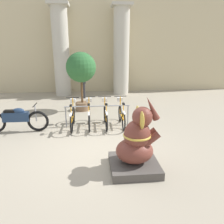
{
  "coord_description": "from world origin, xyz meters",
  "views": [
    {
      "loc": [
        -0.05,
        -5.73,
        2.82
      ],
      "look_at": [
        0.52,
        0.32,
        1.0
      ],
      "focal_mm": 35.0,
      "sensor_mm": 36.0,
      "label": 1
    }
  ],
  "objects_px": {
    "bicycle_0": "(73,117)",
    "bicycle_1": "(89,116)",
    "bicycle_3": "(122,115)",
    "potted_tree": "(81,70)",
    "bicycle_2": "(106,116)",
    "motorcycle": "(17,119)",
    "person_pedestrian": "(84,80)",
    "elephant_statue": "(136,146)"
  },
  "relations": [
    {
      "from": "potted_tree",
      "to": "elephant_statue",
      "type": "bearing_deg",
      "value": -74.57
    },
    {
      "from": "bicycle_0",
      "to": "bicycle_2",
      "type": "relative_size",
      "value": 1.0
    },
    {
      "from": "bicycle_0",
      "to": "person_pedestrian",
      "type": "height_order",
      "value": "person_pedestrian"
    },
    {
      "from": "bicycle_1",
      "to": "potted_tree",
      "type": "bearing_deg",
      "value": 98.42
    },
    {
      "from": "motorcycle",
      "to": "potted_tree",
      "type": "distance_m",
      "value": 3.56
    },
    {
      "from": "motorcycle",
      "to": "potted_tree",
      "type": "relative_size",
      "value": 0.82
    },
    {
      "from": "bicycle_3",
      "to": "potted_tree",
      "type": "relative_size",
      "value": 0.63
    },
    {
      "from": "bicycle_0",
      "to": "bicycle_3",
      "type": "relative_size",
      "value": 1.0
    },
    {
      "from": "bicycle_0",
      "to": "potted_tree",
      "type": "height_order",
      "value": "potted_tree"
    },
    {
      "from": "bicycle_1",
      "to": "potted_tree",
      "type": "distance_m",
      "value": 2.66
    },
    {
      "from": "bicycle_3",
      "to": "person_pedestrian",
      "type": "height_order",
      "value": "person_pedestrian"
    },
    {
      "from": "elephant_statue",
      "to": "person_pedestrian",
      "type": "bearing_deg",
      "value": 100.43
    },
    {
      "from": "bicycle_3",
      "to": "person_pedestrian",
      "type": "bearing_deg",
      "value": 107.56
    },
    {
      "from": "bicycle_2",
      "to": "potted_tree",
      "type": "distance_m",
      "value": 2.82
    },
    {
      "from": "bicycle_2",
      "to": "bicycle_3",
      "type": "height_order",
      "value": "same"
    },
    {
      "from": "bicycle_2",
      "to": "motorcycle",
      "type": "height_order",
      "value": "bicycle_2"
    },
    {
      "from": "elephant_statue",
      "to": "motorcycle",
      "type": "height_order",
      "value": "elephant_statue"
    },
    {
      "from": "bicycle_2",
      "to": "potted_tree",
      "type": "xyz_separation_m",
      "value": [
        -0.92,
        2.24,
        1.44
      ]
    },
    {
      "from": "bicycle_2",
      "to": "potted_tree",
      "type": "height_order",
      "value": "potted_tree"
    },
    {
      "from": "elephant_statue",
      "to": "person_pedestrian",
      "type": "xyz_separation_m",
      "value": [
        -1.43,
        7.77,
        0.45
      ]
    },
    {
      "from": "person_pedestrian",
      "to": "potted_tree",
      "type": "relative_size",
      "value": 0.67
    },
    {
      "from": "bicycle_3",
      "to": "bicycle_1",
      "type": "bearing_deg",
      "value": 179.98
    },
    {
      "from": "bicycle_3",
      "to": "bicycle_0",
      "type": "bearing_deg",
      "value": -178.0
    },
    {
      "from": "bicycle_0",
      "to": "bicycle_2",
      "type": "bearing_deg",
      "value": 1.85
    },
    {
      "from": "bicycle_1",
      "to": "elephant_statue",
      "type": "xyz_separation_m",
      "value": [
        1.12,
        -3.03,
        0.2
      ]
    },
    {
      "from": "bicycle_3",
      "to": "elephant_statue",
      "type": "xyz_separation_m",
      "value": [
        -0.07,
        -3.03,
        0.2
      ]
    },
    {
      "from": "bicycle_1",
      "to": "bicycle_2",
      "type": "xyz_separation_m",
      "value": [
        0.59,
        -0.02,
        0.0
      ]
    },
    {
      "from": "motorcycle",
      "to": "person_pedestrian",
      "type": "distance_m",
      "value": 5.5
    },
    {
      "from": "person_pedestrian",
      "to": "potted_tree",
      "type": "height_order",
      "value": "potted_tree"
    },
    {
      "from": "bicycle_0",
      "to": "bicycle_2",
      "type": "distance_m",
      "value": 1.19
    },
    {
      "from": "bicycle_2",
      "to": "motorcycle",
      "type": "relative_size",
      "value": 0.76
    },
    {
      "from": "bicycle_1",
      "to": "bicycle_3",
      "type": "height_order",
      "value": "same"
    },
    {
      "from": "potted_tree",
      "to": "bicycle_3",
      "type": "bearing_deg",
      "value": -55.57
    },
    {
      "from": "bicycle_2",
      "to": "elephant_statue",
      "type": "height_order",
      "value": "elephant_statue"
    },
    {
      "from": "bicycle_1",
      "to": "motorcycle",
      "type": "bearing_deg",
      "value": -173.27
    },
    {
      "from": "person_pedestrian",
      "to": "motorcycle",
      "type": "bearing_deg",
      "value": -113.13
    },
    {
      "from": "potted_tree",
      "to": "motorcycle",
      "type": "bearing_deg",
      "value": -130.44
    },
    {
      "from": "person_pedestrian",
      "to": "potted_tree",
      "type": "bearing_deg",
      "value": -90.37
    },
    {
      "from": "bicycle_1",
      "to": "motorcycle",
      "type": "relative_size",
      "value": 0.76
    },
    {
      "from": "bicycle_0",
      "to": "bicycle_1",
      "type": "bearing_deg",
      "value": 6.01
    },
    {
      "from": "bicycle_1",
      "to": "person_pedestrian",
      "type": "distance_m",
      "value": 4.8
    },
    {
      "from": "bicycle_0",
      "to": "potted_tree",
      "type": "distance_m",
      "value": 2.71
    }
  ]
}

